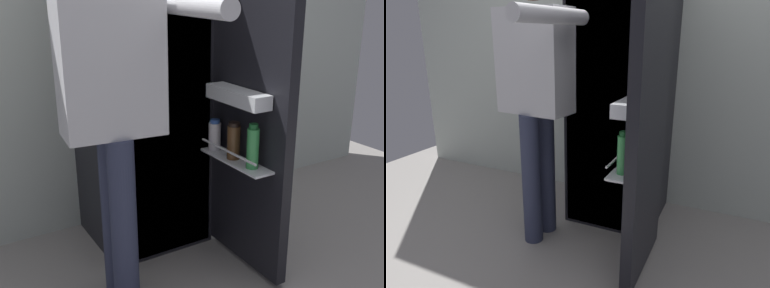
# 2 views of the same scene
# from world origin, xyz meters

# --- Properties ---
(ground_plane) EXTENTS (5.10, 5.10, 0.00)m
(ground_plane) POSITION_xyz_m (0.00, 0.00, 0.00)
(ground_plane) COLOR gray
(kitchen_wall) EXTENTS (4.40, 0.10, 2.59)m
(kitchen_wall) POSITION_xyz_m (0.00, 0.89, 1.30)
(kitchen_wall) COLOR beige
(kitchen_wall) RESTS_ON ground_plane
(refrigerator) EXTENTS (0.67, 1.18, 1.78)m
(refrigerator) POSITION_xyz_m (0.03, 0.49, 0.89)
(refrigerator) COLOR black
(refrigerator) RESTS_ON ground_plane
(person) EXTENTS (0.55, 0.78, 1.69)m
(person) POSITION_xyz_m (-0.36, 0.02, 1.02)
(person) COLOR #2D334C
(person) RESTS_ON ground_plane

